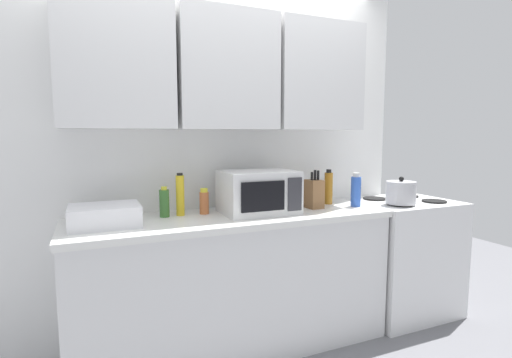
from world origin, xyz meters
TOP-DOWN VIEW (x-y plane):
  - wall_back_with_cabinets at (-0.00, -0.06)m, footprint 2.93×0.38m
  - counter_run at (0.00, -0.30)m, footprint 2.06×0.63m
  - stove_range at (1.42, -0.32)m, footprint 0.76×0.64m
  - kettle at (1.25, -0.46)m, footprint 0.21×0.21m
  - microwave at (0.17, -0.30)m, footprint 0.48×0.37m
  - dish_rack at (-0.78, -0.30)m, footprint 0.38×0.30m
  - knife_block at (0.60, -0.30)m, footprint 0.11×0.12m
  - bottle_amber_vinegar at (0.79, -0.20)m, footprint 0.06×0.06m
  - bottle_blue_cleaner at (0.91, -0.37)m, footprint 0.07×0.07m
  - bottle_yellow_mustard at (-0.32, -0.18)m, footprint 0.05×0.05m
  - bottle_green_oil at (-0.42, -0.19)m, footprint 0.06×0.06m
  - bottle_spice_jar at (-0.17, -0.19)m, footprint 0.06×0.06m

SIDE VIEW (x-z plane):
  - counter_run at x=0.00m, z-range 0.00..0.90m
  - stove_range at x=1.42m, z-range 0.00..0.91m
  - dish_rack at x=-0.78m, z-range 0.90..1.02m
  - bottle_spice_jar at x=-0.17m, z-range 0.90..1.06m
  - bottle_green_oil at x=-0.42m, z-range 0.89..1.09m
  - kettle at x=1.25m, z-range 0.89..1.09m
  - knife_block at x=0.60m, z-range 0.87..1.14m
  - bottle_blue_cleaner at x=0.91m, z-range 0.89..1.14m
  - bottle_amber_vinegar at x=0.79m, z-range 0.89..1.15m
  - bottle_yellow_mustard at x=-0.32m, z-range 0.90..1.17m
  - microwave at x=0.17m, z-range 0.90..1.18m
  - wall_back_with_cabinets at x=0.00m, z-range 0.27..2.87m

